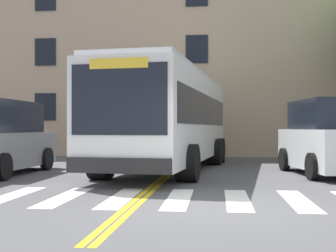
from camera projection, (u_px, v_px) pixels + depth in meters
ground_plane at (205, 208)px, 8.36m from camera, size 120.00×120.00×0.00m
crosswalk at (208, 199)px, 9.42m from camera, size 11.17×2.98×0.01m
lane_line_yellow_inner at (186, 156)px, 23.49m from camera, size 0.12×36.00×0.01m
lane_line_yellow_outer at (190, 156)px, 23.47m from camera, size 0.12×36.00×0.01m
city_bus at (170, 118)px, 16.06m from camera, size 3.84×11.28×3.30m
car_white_far_lane at (329, 139)px, 14.30m from camera, size 2.64×4.92×2.30m
car_teal_behind_bus at (182, 139)px, 26.34m from camera, size 2.37×4.33×1.73m
building_facade at (200, 66)px, 27.41m from camera, size 38.96×8.67×10.09m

